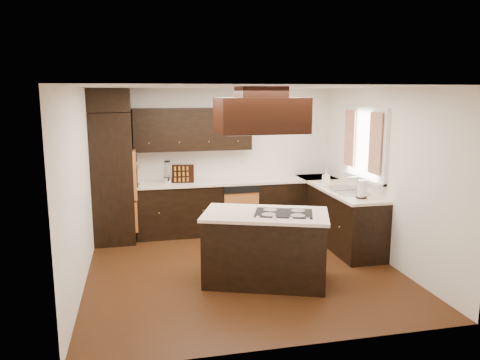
{
  "coord_description": "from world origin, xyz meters",
  "views": [
    {
      "loc": [
        -1.37,
        -6.05,
        2.43
      ],
      "look_at": [
        0.1,
        0.6,
        1.15
      ],
      "focal_mm": 35.0,
      "sensor_mm": 36.0,
      "label": 1
    }
  ],
  "objects_px": {
    "range_hood": "(261,115)",
    "spice_rack": "(183,174)",
    "island": "(265,249)",
    "oven_column": "(113,178)"
  },
  "relations": [
    {
      "from": "island",
      "to": "spice_rack",
      "type": "height_order",
      "value": "spice_rack"
    },
    {
      "from": "range_hood",
      "to": "spice_rack",
      "type": "height_order",
      "value": "range_hood"
    },
    {
      "from": "oven_column",
      "to": "spice_rack",
      "type": "bearing_deg",
      "value": 3.66
    },
    {
      "from": "island",
      "to": "spice_rack",
      "type": "relative_size",
      "value": 4.15
    },
    {
      "from": "oven_column",
      "to": "island",
      "type": "height_order",
      "value": "oven_column"
    },
    {
      "from": "spice_rack",
      "to": "oven_column",
      "type": "bearing_deg",
      "value": -164.57
    },
    {
      "from": "island",
      "to": "range_hood",
      "type": "height_order",
      "value": "range_hood"
    },
    {
      "from": "range_hood",
      "to": "island",
      "type": "bearing_deg",
      "value": 33.87
    },
    {
      "from": "oven_column",
      "to": "spice_rack",
      "type": "height_order",
      "value": "oven_column"
    },
    {
      "from": "island",
      "to": "range_hood",
      "type": "relative_size",
      "value": 1.45
    }
  ]
}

